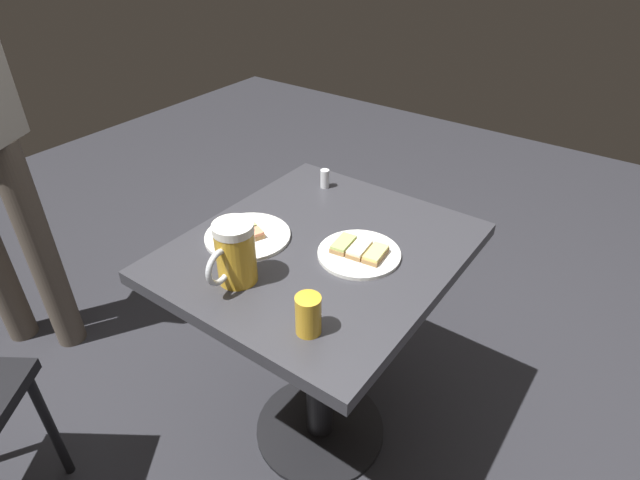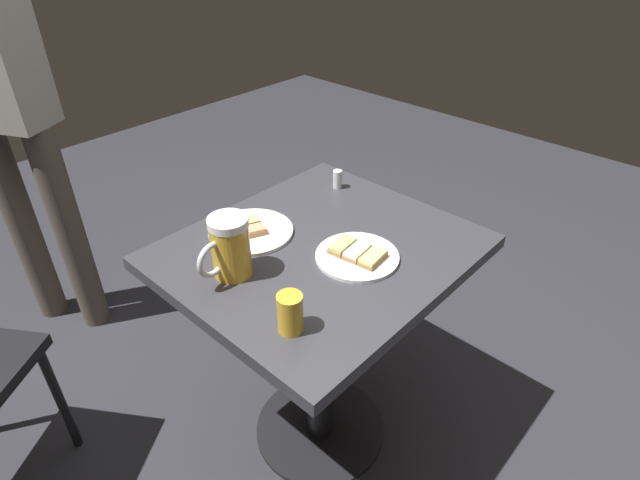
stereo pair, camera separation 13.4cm
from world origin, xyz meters
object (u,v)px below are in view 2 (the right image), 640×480
at_px(plate_near, 357,255).
at_px(beer_glass_small, 290,313).
at_px(salt_shaker, 337,179).
at_px(patron_standing, 0,99).
at_px(beer_mug, 229,247).
at_px(plate_far, 251,231).

xyz_separation_m(plate_near, beer_glass_small, (-0.30, -0.06, 0.04)).
bearing_deg(salt_shaker, beer_glass_small, -147.58).
bearing_deg(salt_shaker, patron_standing, 119.69).
xyz_separation_m(beer_mug, salt_shaker, (0.51, 0.11, -0.05)).
height_order(plate_far, beer_glass_small, beer_glass_small).
relative_size(plate_near, plate_far, 0.93).
distance_m(beer_mug, beer_glass_small, 0.25).
xyz_separation_m(plate_far, beer_mug, (-0.15, -0.11, 0.07)).
xyz_separation_m(plate_far, salt_shaker, (0.36, -0.00, 0.02)).
xyz_separation_m(beer_mug, patron_standing, (-0.07, 1.12, 0.12)).
bearing_deg(beer_mug, patron_standing, 93.55).
bearing_deg(plate_near, patron_standing, 104.14).
height_order(plate_near, salt_shaker, salt_shaker).
bearing_deg(plate_near, beer_mug, 144.85).
relative_size(plate_far, salt_shaker, 3.89).
relative_size(plate_far, patron_standing, 0.14).
bearing_deg(patron_standing, plate_far, -15.35).
distance_m(beer_mug, salt_shaker, 0.52).
xyz_separation_m(beer_mug, beer_glass_small, (-0.04, -0.24, -0.03)).
height_order(beer_glass_small, patron_standing, patron_standing).
xyz_separation_m(plate_far, patron_standing, (-0.22, 1.02, 0.19)).
bearing_deg(plate_far, plate_near, -69.60).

